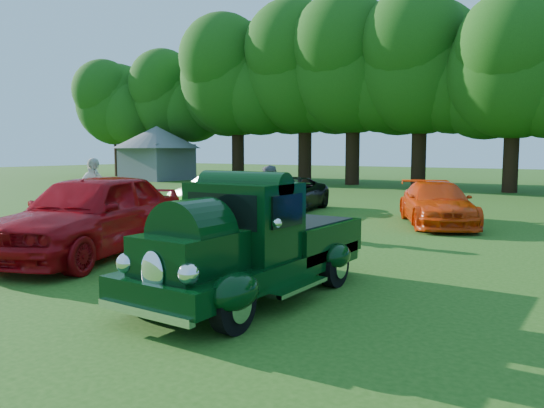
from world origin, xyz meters
The scene contains 10 objects.
ground centered at (0.00, 0.00, 0.00)m, with size 120.00×120.00×0.00m, color #225012.
hero_pickup centered at (1.91, -0.31, 0.74)m, with size 2.04×4.38×1.71m.
red_convertible centered at (-2.64, 0.33, 0.86)m, with size 2.03×5.06×1.72m, color #A7070D.
back_car_lime centered at (-5.40, 7.73, 0.66)m, with size 1.39×3.99×1.32m, color #3AD91C.
back_car_black centered at (-3.55, 9.36, 0.61)m, with size 2.02×4.37×1.22m, color black.
back_car_orange centered at (1.94, 8.82, 0.62)m, with size 1.75×4.30×1.25m, color #E83A08.
spectator_pink centered at (-2.05, 4.34, 0.77)m, with size 0.57×0.37×1.55m, color #EF6288.
spectator_grey centered at (-1.04, 4.52, 0.90)m, with size 0.87×0.68×1.79m, color slate.
spectator_white centered at (-5.56, 2.64, 0.98)m, with size 1.15×0.48×1.97m, color silver.
gazebo centered at (-22.00, 21.00, 2.40)m, with size 6.40×6.40×3.90m.
Camera 1 is at (6.43, -6.60, 2.18)m, focal length 35.00 mm.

